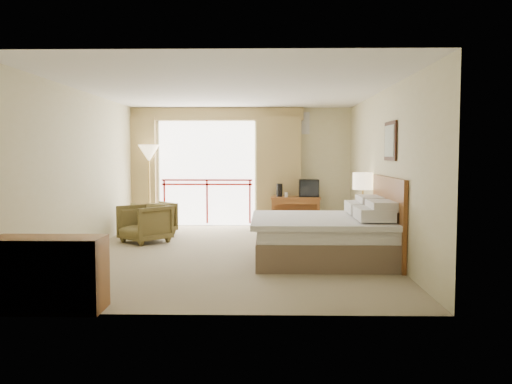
{
  "coord_description": "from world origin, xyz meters",
  "views": [
    {
      "loc": [
        0.58,
        -8.96,
        1.66
      ],
      "look_at": [
        0.39,
        0.4,
        0.99
      ],
      "focal_mm": 38.0,
      "sensor_mm": 36.0,
      "label": 1
    }
  ],
  "objects_px": {
    "desk": "(295,203)",
    "armchair_near": "(145,242)",
    "tv": "(309,188)",
    "side_table": "(147,220)",
    "bed": "(326,236)",
    "dresser": "(48,274)",
    "armchair_far": "(154,234)",
    "nightstand": "(363,227)",
    "table_lamp": "(363,182)",
    "wastebasket": "(277,223)",
    "floor_lamp": "(149,156)"
  },
  "relations": [
    {
      "from": "tv",
      "to": "dresser",
      "type": "height_order",
      "value": "tv"
    },
    {
      "from": "bed",
      "to": "armchair_near",
      "type": "relative_size",
      "value": 2.71
    },
    {
      "from": "nightstand",
      "to": "wastebasket",
      "type": "relative_size",
      "value": 2.14
    },
    {
      "from": "armchair_far",
      "to": "dresser",
      "type": "bearing_deg",
      "value": 48.62
    },
    {
      "from": "wastebasket",
      "to": "dresser",
      "type": "relative_size",
      "value": 0.25
    },
    {
      "from": "table_lamp",
      "to": "desk",
      "type": "xyz_separation_m",
      "value": [
        -1.12,
        2.12,
        -0.6
      ]
    },
    {
      "from": "table_lamp",
      "to": "side_table",
      "type": "xyz_separation_m",
      "value": [
        -4.1,
        0.59,
        -0.78
      ]
    },
    {
      "from": "bed",
      "to": "table_lamp",
      "type": "distance_m",
      "value": 1.9
    },
    {
      "from": "side_table",
      "to": "dresser",
      "type": "bearing_deg",
      "value": -89.52
    },
    {
      "from": "desk",
      "to": "armchair_near",
      "type": "relative_size",
      "value": 1.38
    },
    {
      "from": "armchair_near",
      "to": "side_table",
      "type": "bearing_deg",
      "value": 141.17
    },
    {
      "from": "table_lamp",
      "to": "desk",
      "type": "relative_size",
      "value": 0.6
    },
    {
      "from": "table_lamp",
      "to": "armchair_near",
      "type": "xyz_separation_m",
      "value": [
        -4.03,
        0.09,
        -1.15
      ]
    },
    {
      "from": "wastebasket",
      "to": "bed",
      "type": "bearing_deg",
      "value": -78.38
    },
    {
      "from": "floor_lamp",
      "to": "nightstand",
      "type": "bearing_deg",
      "value": -26.77
    },
    {
      "from": "table_lamp",
      "to": "tv",
      "type": "xyz_separation_m",
      "value": [
        -0.82,
        2.07,
        -0.25
      ]
    },
    {
      "from": "side_table",
      "to": "bed",
      "type": "bearing_deg",
      "value": -32.9
    },
    {
      "from": "bed",
      "to": "dresser",
      "type": "relative_size",
      "value": 1.81
    },
    {
      "from": "table_lamp",
      "to": "dresser",
      "type": "relative_size",
      "value": 0.56
    },
    {
      "from": "nightstand",
      "to": "dresser",
      "type": "xyz_separation_m",
      "value": [
        -4.06,
        -4.25,
        0.07
      ]
    },
    {
      "from": "nightstand",
      "to": "wastebasket",
      "type": "bearing_deg",
      "value": 126.83
    },
    {
      "from": "armchair_near",
      "to": "dresser",
      "type": "height_order",
      "value": "dresser"
    },
    {
      "from": "armchair_far",
      "to": "dresser",
      "type": "xyz_separation_m",
      "value": [
        0.02,
        -5.48,
        0.39
      ]
    },
    {
      "from": "desk",
      "to": "armchair_far",
      "type": "height_order",
      "value": "desk"
    },
    {
      "from": "tv",
      "to": "dresser",
      "type": "distance_m",
      "value": 7.16
    },
    {
      "from": "desk",
      "to": "armchair_far",
      "type": "xyz_separation_m",
      "value": [
        -2.96,
        -0.94,
        -0.55
      ]
    },
    {
      "from": "dresser",
      "to": "nightstand",
      "type": "bearing_deg",
      "value": 44.91
    },
    {
      "from": "wastebasket",
      "to": "armchair_near",
      "type": "xyz_separation_m",
      "value": [
        -2.5,
        -1.74,
        -0.15
      ]
    },
    {
      "from": "tv",
      "to": "side_table",
      "type": "distance_m",
      "value": 3.64
    },
    {
      "from": "desk",
      "to": "armchair_near",
      "type": "xyz_separation_m",
      "value": [
        -2.91,
        -2.03,
        -0.55
      ]
    },
    {
      "from": "armchair_far",
      "to": "armchair_near",
      "type": "xyz_separation_m",
      "value": [
        0.05,
        -1.09,
        0.0
      ]
    },
    {
      "from": "wastebasket",
      "to": "armchair_far",
      "type": "relative_size",
      "value": 0.41
    },
    {
      "from": "bed",
      "to": "armchair_far",
      "type": "xyz_separation_m",
      "value": [
        -3.24,
        2.7,
        -0.38
      ]
    },
    {
      "from": "armchair_far",
      "to": "armchair_near",
      "type": "bearing_deg",
      "value": 50.97
    },
    {
      "from": "tv",
      "to": "dresser",
      "type": "xyz_separation_m",
      "value": [
        -3.24,
        -6.37,
        -0.5
      ]
    },
    {
      "from": "armchair_far",
      "to": "armchair_near",
      "type": "distance_m",
      "value": 1.09
    },
    {
      "from": "nightstand",
      "to": "armchair_far",
      "type": "bearing_deg",
      "value": 161.02
    },
    {
      "from": "bed",
      "to": "desk",
      "type": "distance_m",
      "value": 3.66
    },
    {
      "from": "desk",
      "to": "nightstand",
      "type": "bearing_deg",
      "value": -62.9
    },
    {
      "from": "tv",
      "to": "side_table",
      "type": "relative_size",
      "value": 0.79
    },
    {
      "from": "desk",
      "to": "dresser",
      "type": "bearing_deg",
      "value": -114.85
    },
    {
      "from": "bed",
      "to": "dresser",
      "type": "bearing_deg",
      "value": -139.3
    },
    {
      "from": "bed",
      "to": "tv",
      "type": "bearing_deg",
      "value": 89.79
    },
    {
      "from": "nightstand",
      "to": "armchair_near",
      "type": "distance_m",
      "value": 4.05
    },
    {
      "from": "table_lamp",
      "to": "tv",
      "type": "bearing_deg",
      "value": 111.71
    },
    {
      "from": "wastebasket",
      "to": "armchair_far",
      "type": "bearing_deg",
      "value": -165.63
    },
    {
      "from": "bed",
      "to": "tv",
      "type": "relative_size",
      "value": 5.0
    },
    {
      "from": "nightstand",
      "to": "table_lamp",
      "type": "xyz_separation_m",
      "value": [
        -0.0,
        0.05,
        0.83
      ]
    },
    {
      "from": "armchair_near",
      "to": "armchair_far",
      "type": "bearing_deg",
      "value": 135.57
    },
    {
      "from": "table_lamp",
      "to": "tv",
      "type": "relative_size",
      "value": 1.53
    }
  ]
}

